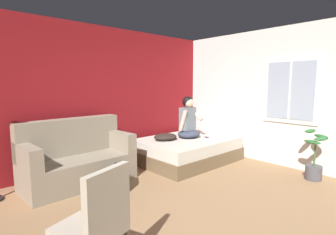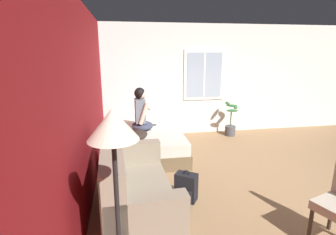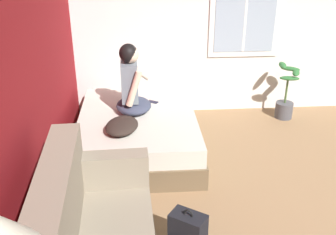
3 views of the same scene
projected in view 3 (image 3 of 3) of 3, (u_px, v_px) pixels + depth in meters
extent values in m
cube|color=silver|center=(270.00, 22.00, 5.80)|extent=(0.16, 7.18, 2.70)
cube|color=white|center=(245.00, 14.00, 5.63)|extent=(0.02, 1.04, 1.24)
cube|color=#9EB2C6|center=(246.00, 15.00, 5.61)|extent=(0.01, 0.88, 1.08)
cube|color=white|center=(246.00, 15.00, 5.61)|extent=(0.01, 0.04, 1.08)
cube|color=brown|center=(138.00, 139.00, 5.06)|extent=(2.00, 1.49, 0.26)
cube|color=beige|center=(138.00, 122.00, 4.96)|extent=(1.94, 1.45, 0.22)
cube|color=gray|center=(56.00, 215.00, 2.75)|extent=(1.71, 0.31, 0.60)
cube|color=gray|center=(104.00, 170.00, 3.53)|extent=(0.21, 0.81, 0.32)
ellipsoid|color=#383D51|center=(134.00, 106.00, 4.97)|extent=(0.53, 0.45, 0.16)
cube|color=slate|center=(130.00, 82.00, 4.83)|extent=(0.33, 0.21, 0.48)
cylinder|color=beige|center=(134.00, 89.00, 4.66)|extent=(0.09, 0.21, 0.44)
cylinder|color=beige|center=(135.00, 69.00, 4.95)|extent=(0.09, 0.38, 0.29)
sphere|color=beige|center=(130.00, 54.00, 4.68)|extent=(0.21, 0.21, 0.21)
ellipsoid|color=black|center=(128.00, 53.00, 4.68)|extent=(0.23, 0.23, 0.23)
cube|color=black|center=(188.00, 234.00, 3.35)|extent=(0.32, 0.35, 0.40)
torus|color=black|center=(188.00, 214.00, 3.26)|extent=(0.06, 0.08, 0.09)
ellipsoid|color=#2D231E|center=(122.00, 126.00, 4.46)|extent=(0.56, 0.47, 0.14)
cube|color=black|center=(153.00, 102.00, 5.27)|extent=(0.13, 0.16, 0.01)
cylinder|color=#4C4C51|center=(284.00, 110.00, 5.93)|extent=(0.26, 0.26, 0.24)
cylinder|color=#426033|center=(286.00, 91.00, 5.80)|extent=(0.03, 0.03, 0.36)
ellipsoid|color=#2D6B33|center=(290.00, 78.00, 5.61)|extent=(0.15, 0.29, 0.06)
ellipsoid|color=#2D6B33|center=(290.00, 69.00, 5.75)|extent=(0.22, 0.29, 0.06)
ellipsoid|color=#2D6B33|center=(283.00, 65.00, 5.64)|extent=(0.29, 0.15, 0.06)
ellipsoid|color=#2D6B33|center=(296.00, 73.00, 5.64)|extent=(0.30, 0.21, 0.06)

